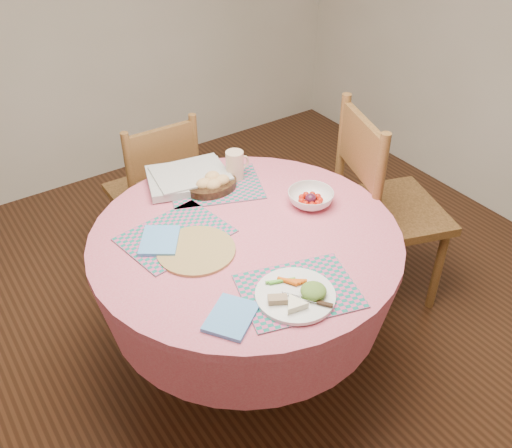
% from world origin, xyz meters
% --- Properties ---
extents(ground, '(4.00, 4.00, 0.00)m').
position_xyz_m(ground, '(0.00, 0.00, 0.00)').
color(ground, '#331C0F').
rests_on(ground, ground).
extents(dining_table, '(1.24, 1.24, 0.75)m').
position_xyz_m(dining_table, '(0.00, 0.00, 0.56)').
color(dining_table, '#D6647B').
rests_on(dining_table, ground).
extents(chair_right, '(0.60, 0.61, 1.06)m').
position_xyz_m(chair_right, '(0.82, 0.04, 0.55)').
color(chair_right, brown).
rests_on(chair_right, ground).
extents(chair_back, '(0.43, 0.42, 0.92)m').
position_xyz_m(chair_back, '(0.02, 0.88, 0.48)').
color(chair_back, brown).
rests_on(chair_back, ground).
extents(placemat_front, '(0.47, 0.40, 0.01)m').
position_xyz_m(placemat_front, '(-0.03, -0.38, 0.75)').
color(placemat_front, '#147362').
rests_on(placemat_front, dining_table).
extents(placemat_left, '(0.44, 0.36, 0.01)m').
position_xyz_m(placemat_left, '(-0.23, 0.15, 0.75)').
color(placemat_left, '#147362').
rests_on(placemat_left, dining_table).
extents(placemat_back, '(0.48, 0.43, 0.01)m').
position_xyz_m(placemat_back, '(0.08, 0.37, 0.75)').
color(placemat_back, '#147362').
rests_on(placemat_back, dining_table).
extents(wicker_trivet, '(0.30, 0.30, 0.01)m').
position_xyz_m(wicker_trivet, '(-0.21, 0.01, 0.76)').
color(wicker_trivet, '#9F8045').
rests_on(wicker_trivet, dining_table).
extents(napkin_near, '(0.23, 0.22, 0.01)m').
position_xyz_m(napkin_near, '(-0.29, -0.36, 0.76)').
color(napkin_near, '#5696DD').
rests_on(napkin_near, dining_table).
extents(napkin_far, '(0.22, 0.23, 0.01)m').
position_xyz_m(napkin_far, '(-0.30, 0.14, 0.76)').
color(napkin_far, '#5696DD').
rests_on(napkin_far, placemat_left).
extents(dinner_plate, '(0.28, 0.28, 0.05)m').
position_xyz_m(dinner_plate, '(-0.05, -0.40, 0.77)').
color(dinner_plate, white).
rests_on(dinner_plate, placemat_front).
extents(bread_bowl, '(0.23, 0.23, 0.08)m').
position_xyz_m(bread_bowl, '(0.06, 0.35, 0.78)').
color(bread_bowl, black).
rests_on(bread_bowl, placemat_back).
extents(latte_mug, '(0.12, 0.08, 0.13)m').
position_xyz_m(latte_mug, '(0.19, 0.37, 0.82)').
color(latte_mug, beige).
rests_on(latte_mug, placemat_back).
extents(fruit_bowl, '(0.21, 0.21, 0.06)m').
position_xyz_m(fruit_bowl, '(0.34, 0.02, 0.78)').
color(fruit_bowl, white).
rests_on(fruit_bowl, dining_table).
extents(newspaper_stack, '(0.41, 0.36, 0.04)m').
position_xyz_m(newspaper_stack, '(-0.00, 0.46, 0.78)').
color(newspaper_stack, silver).
rests_on(newspaper_stack, dining_table).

